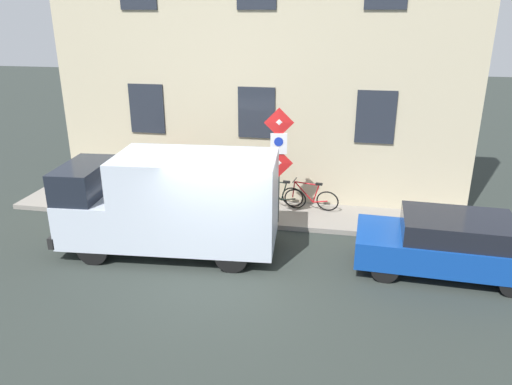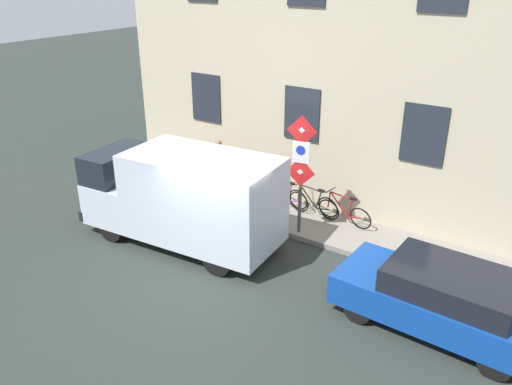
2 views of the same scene
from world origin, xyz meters
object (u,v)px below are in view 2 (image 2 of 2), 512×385
parked_hatchback (442,297)px  bicycle_purple (284,196)px  bicycle_black (313,203)px  bicycle_red (344,211)px  sign_post_stacked (301,162)px  pedestrian (219,164)px  delivery_van (184,196)px  litter_bin (235,196)px

parked_hatchback → bicycle_purple: bearing=-25.8°
bicycle_black → bicycle_red: bearing=-173.7°
sign_post_stacked → parked_hatchback: sign_post_stacked is taller
bicycle_purple → pedestrian: pedestrian is taller
parked_hatchback → delivery_van: bearing=3.8°
pedestrian → litter_bin: size_ratio=1.91×
bicycle_black → litter_bin: (-0.97, 2.03, 0.08)m
sign_post_stacked → parked_hatchback: 4.76m
bicycle_red → bicycle_purple: size_ratio=1.00×
delivery_van → bicycle_black: (3.01, -2.15, -0.82)m
bicycle_red → delivery_van: bearing=51.9°
bicycle_purple → bicycle_red: bearing=-174.0°
sign_post_stacked → pedestrian: 3.68m
sign_post_stacked → pedestrian: sign_post_stacked is taller
delivery_van → bicycle_black: bearing=-129.9°
parked_hatchback → litter_bin: bearing=-14.0°
bicycle_purple → bicycle_black: bearing=-174.0°
pedestrian → parked_hatchback: bearing=-46.8°
pedestrian → litter_bin: (-0.82, -1.19, -0.48)m
sign_post_stacked → litter_bin: 2.69m
bicycle_black → bicycle_purple: same height
sign_post_stacked → delivery_van: bearing=129.4°
sign_post_stacked → bicycle_red: size_ratio=1.80×
delivery_van → pedestrian: (2.86, 1.07, -0.26)m
litter_bin → bicycle_black: bearing=-64.6°
parked_hatchback → bicycle_red: (2.87, 3.40, -0.22)m
bicycle_red → pedestrian: 4.22m
delivery_van → pedestrian: 3.07m
sign_post_stacked → bicycle_red: bearing=-35.5°
sign_post_stacked → litter_bin: size_ratio=3.44×
sign_post_stacked → bicycle_purple: sign_post_stacked is taller
sign_post_stacked → litter_bin: (0.15, 2.19, -1.55)m
bicycle_red → bicycle_black: bearing=7.7°
delivery_van → litter_bin: delivery_van is taller
bicycle_red → litter_bin: bearing=25.7°
parked_hatchback → bicycle_purple: size_ratio=2.37×
delivery_van → bicycle_red: bearing=-140.2°
sign_post_stacked → litter_bin: bearing=86.2°
parked_hatchback → bicycle_purple: (2.87, 5.30, -0.22)m
delivery_van → parked_hatchback: bearing=176.9°
bicycle_black → pedestrian: 3.28m
delivery_van → parked_hatchback: 6.53m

